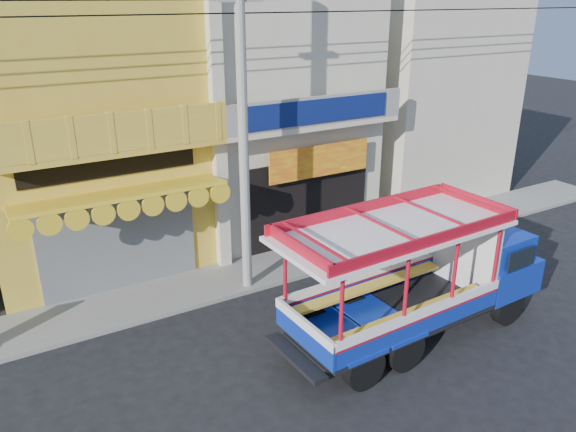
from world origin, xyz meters
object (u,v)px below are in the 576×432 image
object	(u,v)px
songthaew_truck	(432,272)
potted_plant_b	(382,220)
utility_pole	(248,109)
potted_plant_c	(399,217)
potted_plant_a	(317,235)

from	to	relation	value
songthaew_truck	potted_plant_b	world-z (taller)	songthaew_truck
utility_pole	potted_plant_c	world-z (taller)	utility_pole
potted_plant_b	potted_plant_c	distance (m)	0.62
utility_pole	potted_plant_b	distance (m)	7.15
potted_plant_c	songthaew_truck	bearing A→B (deg)	9.58
songthaew_truck	potted_plant_c	bearing A→B (deg)	55.76
utility_pole	potted_plant_a	bearing A→B (deg)	19.84
potted_plant_a	songthaew_truck	bearing A→B (deg)	-128.32
potted_plant_b	potted_plant_c	bearing A→B (deg)	-161.67
songthaew_truck	potted_plant_b	xyz separation A→B (m)	(2.73, 5.09, -0.98)
utility_pole	potted_plant_b	world-z (taller)	utility_pole
utility_pole	songthaew_truck	xyz separation A→B (m)	(2.76, -4.04, -3.47)
potted_plant_a	potted_plant_b	size ratio (longest dim) A/B	1.04
potted_plant_b	potted_plant_a	bearing A→B (deg)	41.66
utility_pole	songthaew_truck	size ratio (longest dim) A/B	4.00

